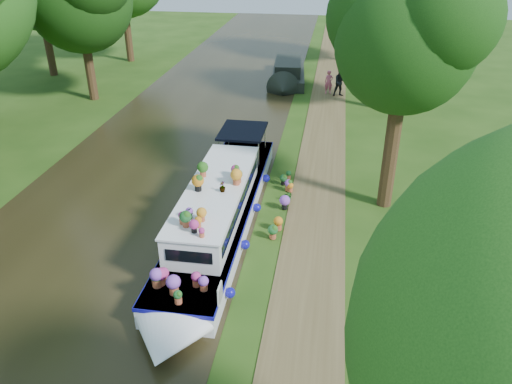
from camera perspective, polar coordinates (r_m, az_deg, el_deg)
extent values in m
plane|color=#244511|center=(17.78, 2.71, -5.17)|extent=(100.00, 100.00, 0.00)
cube|color=black|center=(19.24, -15.36, -3.42)|extent=(10.00, 100.00, 0.02)
cube|color=brown|center=(17.71, 6.59, -5.44)|extent=(2.20, 100.00, 0.03)
cube|color=white|center=(18.58, -3.88, -2.19)|extent=(2.20, 12.00, 0.75)
cube|color=#121095|center=(18.42, -3.91, -1.34)|extent=(2.24, 12.04, 0.12)
cube|color=white|center=(17.46, -4.54, -0.95)|extent=(1.80, 7.00, 1.05)
cube|color=white|center=(17.19, -4.61, 0.67)|extent=(1.90, 7.10, 0.06)
cube|color=black|center=(17.25, -1.60, -0.97)|extent=(0.03, 6.40, 0.38)
cube|color=black|center=(17.64, -7.43, -0.50)|extent=(0.03, 6.40, 0.38)
cube|color=black|center=(21.71, -1.54, 6.99)|extent=(1.90, 2.40, 0.10)
cube|color=white|center=(13.65, -4.15, -11.49)|extent=(0.04, 0.45, 0.55)
imported|color=#1F5316|center=(15.20, -7.57, -2.38)|extent=(0.26, 0.28, 0.44)
imported|color=#1F5316|center=(16.68, -3.87, 0.63)|extent=(0.29, 0.29, 0.38)
cylinder|color=#342211|center=(19.43, 15.15, 4.49)|extent=(0.56, 0.56, 4.55)
sphere|color=#11340D|center=(18.27, 16.74, 15.90)|extent=(4.80, 4.80, 4.80)
sphere|color=#11340D|center=(17.56, 20.69, 18.06)|extent=(3.60, 3.60, 3.60)
sphere|color=#11340D|center=(18.89, 14.13, 18.82)|extent=(3.84, 3.84, 3.84)
cylinder|color=#342211|center=(30.94, 14.66, 12.62)|extent=(0.56, 0.56, 3.85)
sphere|color=#1F5316|center=(30.17, 15.63, 19.97)|extent=(6.00, 6.00, 6.00)
cylinder|color=#342211|center=(41.57, 12.89, 16.90)|extent=(0.56, 0.56, 4.20)
cylinder|color=#342211|center=(33.39, -18.46, 13.21)|extent=(0.56, 0.56, 3.85)
cylinder|color=#342211|center=(42.82, -14.44, 17.17)|extent=(0.56, 0.56, 4.38)
cylinder|color=#342211|center=(40.25, -22.61, 15.16)|extent=(0.56, 0.56, 4.20)
cube|color=black|center=(36.63, 3.74, 13.26)|extent=(2.74, 7.03, 0.69)
cube|color=black|center=(35.89, 3.69, 14.17)|extent=(2.05, 4.14, 0.80)
imported|color=pink|center=(33.47, 8.32, 12.32)|extent=(0.59, 0.43, 1.50)
imported|color=black|center=(33.00, 9.62, 12.27)|extent=(1.03, 0.89, 1.80)
imported|color=#1E651F|center=(20.00, 3.77, -0.46)|extent=(0.39, 0.35, 0.40)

